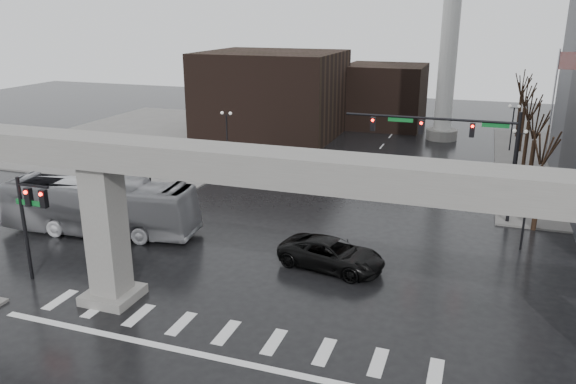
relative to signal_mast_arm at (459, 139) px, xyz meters
name	(u,v)px	position (x,y,z in m)	size (l,w,h in m)	color
ground	(235,322)	(-8.99, -18.80, -5.83)	(160.00, 160.00, 0.00)	black
sidewalk_nw	(162,137)	(-34.99, 17.20, -5.75)	(28.00, 36.00, 0.15)	slate
elevated_guideway	(257,190)	(-7.73, -18.80, 1.05)	(48.00, 2.60, 8.70)	gray
building_far_left	(272,94)	(-22.99, 23.20, -0.83)	(16.00, 14.00, 10.00)	black
building_far_mid	(385,96)	(-10.99, 33.20, -1.83)	(10.00, 10.00, 8.00)	black
smokestack	(451,22)	(-2.99, 27.20, 7.52)	(3.60, 3.60, 30.00)	silver
signal_mast_arm	(459,139)	(0.00, 0.00, 0.00)	(12.12, 0.43, 8.00)	black
signal_left_pole	(30,212)	(-21.24, -18.30, -1.76)	(2.30, 0.30, 6.00)	black
flagpole_assembly	(556,113)	(6.30, 3.20, 1.70)	(2.06, 0.12, 12.00)	silver
lamp_right_0	(527,198)	(4.51, -4.80, -2.36)	(1.22, 0.32, 5.11)	black
lamp_right_1	(518,148)	(4.51, 9.20, -2.36)	(1.22, 0.32, 5.11)	black
lamp_right_2	(513,120)	(4.51, 23.20, -2.36)	(1.22, 0.32, 5.11)	black
lamp_left_0	(149,161)	(-22.49, -4.80, -2.36)	(1.22, 0.32, 5.11)	black
lamp_left_1	(227,128)	(-22.49, 9.20, -2.36)	(1.22, 0.32, 5.11)	black
lamp_left_2	(276,107)	(-22.49, 23.20, -2.36)	(1.22, 0.32, 5.11)	black
tree_right_0	(539,191)	(5.54, -0.78, -3.04)	(1.09, 1.58, 7.50)	black
tree_right_1	(532,162)	(5.54, 7.22, -2.98)	(1.09, 1.61, 7.67)	black
tree_right_2	(527,141)	(5.54, 15.22, -2.91)	(1.10, 1.63, 7.85)	black
tree_right_3	(523,125)	(5.54, 23.22, -2.85)	(1.11, 1.66, 8.02)	black
tree_right_4	(520,112)	(5.54, 31.22, -2.79)	(1.12, 1.69, 8.19)	black
pickup_truck	(332,254)	(-6.16, -11.32, -4.96)	(2.89, 6.27, 1.74)	black
city_bus	(99,206)	(-22.47, -11.09, -3.95)	(3.16, 13.49, 3.76)	#A4A4A8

